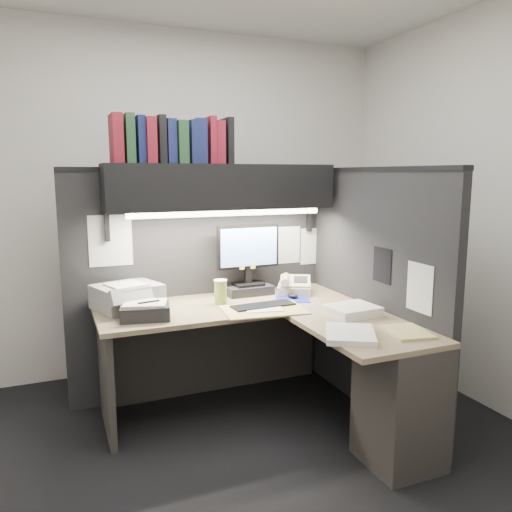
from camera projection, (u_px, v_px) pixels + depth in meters
name	position (u px, v px, depth m)	size (l,w,h in m)	color
floor	(245.00, 451.00, 2.89)	(3.50, 3.50, 0.00)	black
wall_back	(177.00, 203.00, 4.04)	(3.50, 0.04, 2.70)	silver
wall_front	(449.00, 265.00, 1.30)	(3.50, 0.04, 2.70)	silver
wall_right	(488.00, 210.00, 3.33)	(0.04, 3.00, 2.70)	silver
partition_back	(202.00, 283.00, 3.62)	(1.90, 0.06, 1.60)	black
partition_right	(373.00, 294.00, 3.29)	(0.06, 1.50, 1.60)	black
desk	(311.00, 368.00, 2.97)	(1.70, 1.53, 0.73)	#978260
overhead_shelf	(221.00, 187.00, 3.37)	(1.55, 0.34, 0.30)	black
task_light_tube	(228.00, 213.00, 3.27)	(0.04, 0.04, 1.32)	white
monitor	(248.00, 267.00, 3.56)	(0.46, 0.21, 0.50)	black
keyboard	(263.00, 306.00, 3.23)	(0.41, 0.14, 0.02)	black
mousepad	(292.00, 299.00, 3.44)	(0.23, 0.21, 0.00)	navy
mouse	(293.00, 296.00, 3.46)	(0.06, 0.09, 0.03)	black
telephone	(295.00, 286.00, 3.62)	(0.24, 0.25, 0.10)	tan
coffee_cup	(221.00, 293.00, 3.31)	(0.08, 0.08, 0.15)	#A3B347
printer	(127.00, 296.00, 3.21)	(0.38, 0.33, 0.15)	#9A9DA0
notebook_stack	(145.00, 311.00, 2.99)	(0.29, 0.24, 0.09)	black
open_folder	(264.00, 310.00, 3.16)	(0.51, 0.34, 0.01)	tan
paper_stack_a	(352.00, 310.00, 3.06)	(0.29, 0.25, 0.06)	white
paper_stack_b	(350.00, 334.00, 2.64)	(0.25, 0.32, 0.03)	white
manila_stack	(407.00, 332.00, 2.71)	(0.21, 0.26, 0.02)	tan
binder_row	(172.00, 141.00, 3.21)	(0.78, 0.25, 0.30)	maroon
pinned_papers	(272.00, 253.00, 3.39)	(1.76, 1.31, 0.51)	white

